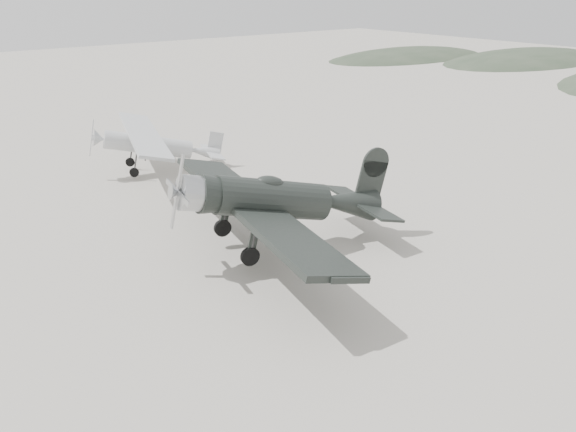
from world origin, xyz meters
The scene contains 5 objects.
ground centered at (0.00, 0.00, 0.00)m, with size 160.00×160.00×0.00m, color gray.
hill_east_north centered at (60.00, 28.00, 0.00)m, with size 36.00×18.00×6.00m, color #2F3E2D.
hill_northeast centered at (50.00, 40.00, 0.00)m, with size 32.00×16.00×5.20m, color #2F3E2D.
lowwing_monoplane centered at (-0.04, 2.67, 2.10)m, with size 8.89×12.34×3.96m.
highwing_monoplane centered at (0.36, 14.54, 1.73)m, with size 7.00×9.73×2.77m.
Camera 1 is at (-11.83, -13.00, 9.69)m, focal length 35.00 mm.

